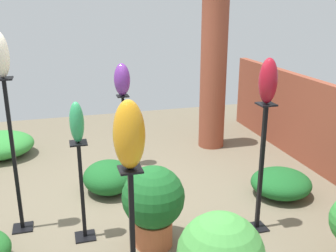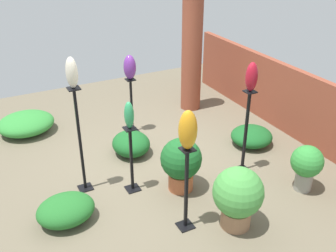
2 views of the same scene
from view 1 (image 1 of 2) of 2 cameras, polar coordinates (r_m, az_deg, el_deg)
name	(u,v)px [view 1 (image 1 of 2)]	position (r m, az deg, el deg)	size (l,w,h in m)	color
ground_plane	(129,210)	(4.56, -5.67, -12.03)	(8.00, 8.00, 0.00)	#6B604C
brick_pillar	(213,76)	(6.16, 6.58, 7.19)	(0.40, 0.40, 2.28)	brown
pedestal_ivory	(15,163)	(4.16, -21.38, -5.03)	(0.20, 0.20, 1.59)	black
pedestal_ruby	(261,174)	(4.04, 13.31, -6.77)	(0.20, 0.20, 1.34)	black
pedestal_violet	(124,134)	(5.54, -6.40, -1.23)	(0.20, 0.20, 1.03)	black
pedestal_amber	(133,247)	(3.04, -5.14, -17.06)	(0.20, 0.20, 1.16)	black
pedestal_jade	(82,196)	(3.94, -12.33, -9.88)	(0.20, 0.20, 1.01)	black
art_vase_ivory	(0,55)	(3.89, -23.14, 9.46)	(0.17, 0.15, 0.41)	beige
art_vase_ruby	(268,81)	(3.75, 14.32, 6.36)	(0.18, 0.17, 0.43)	maroon
art_vase_violet	(122,80)	(5.33, -6.69, 6.72)	(0.21, 0.22, 0.44)	#6B2D8C
art_vase_amber	(129,135)	(2.64, -5.66, -1.28)	(0.22, 0.22, 0.49)	orange
art_vase_jade	(77,122)	(3.66, -13.10, 0.53)	(0.14, 0.13, 0.39)	#2D9356
potted_plant_walkway_edge	(153,202)	(3.75, -2.14, -10.97)	(0.59, 0.59, 0.81)	#B25B38
foliage_bed_west	(281,183)	(4.98, 16.07, -7.96)	(0.70, 0.73, 0.31)	#195923
foliage_bed_rear	(109,177)	(4.93, -8.62, -7.33)	(0.70, 0.62, 0.37)	#195923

